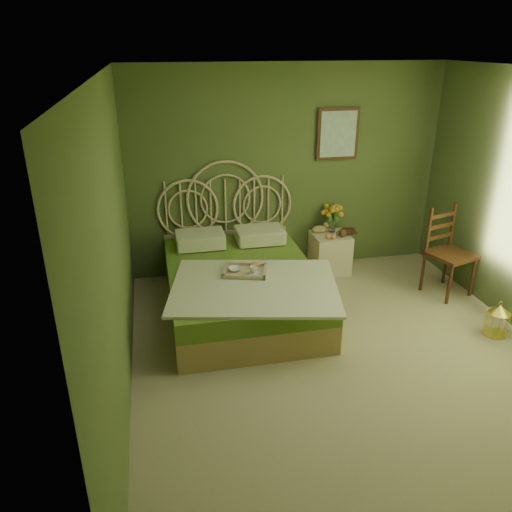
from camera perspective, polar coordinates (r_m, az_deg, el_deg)
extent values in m
plane|color=tan|center=(4.96, 10.14, -11.70)|extent=(4.50, 4.50, 0.00)
plane|color=silver|center=(4.08, 12.87, 19.76)|extent=(4.50, 4.50, 0.00)
plane|color=#576535|center=(6.38, 3.55, 9.60)|extent=(4.00, 0.00, 4.00)
plane|color=#576535|center=(4.04, -15.85, 0.32)|extent=(0.00, 4.50, 4.50)
cube|color=#3D1A10|center=(6.46, 9.34, 13.60)|extent=(0.54, 0.03, 0.64)
cube|color=silver|center=(6.45, 9.39, 13.57)|extent=(0.46, 0.01, 0.56)
cube|color=tan|center=(5.62, -1.66, -4.89)|extent=(1.58, 2.10, 0.32)
cube|color=olive|center=(5.50, -1.69, -2.48)|extent=(1.58, 2.10, 0.21)
cube|color=beige|center=(5.04, -0.18, -3.51)|extent=(1.88, 1.58, 0.03)
cube|color=beige|center=(6.04, -6.41, 1.91)|extent=(0.58, 0.42, 0.17)
cube|color=beige|center=(6.15, 0.43, 2.44)|extent=(0.58, 0.42, 0.17)
cube|color=beige|center=(5.30, -1.25, -2.02)|extent=(0.53, 0.46, 0.04)
ellipsoid|color=#B77A38|center=(5.38, -0.18, -1.02)|extent=(0.12, 0.07, 0.05)
cube|color=beige|center=(6.63, 8.43, 0.38)|extent=(0.46, 0.46, 0.51)
cylinder|color=silver|center=(6.62, 8.66, 3.53)|extent=(0.10, 0.10, 0.18)
ellipsoid|color=tan|center=(6.55, 7.25, 3.05)|extent=(0.21, 0.11, 0.10)
sphere|color=#E69559|center=(6.37, 8.22, 2.23)|extent=(0.07, 0.07, 0.07)
sphere|color=#E69559|center=(6.37, 8.82, 2.21)|extent=(0.07, 0.07, 0.07)
cube|color=#3D1A10|center=(6.30, 21.36, 0.12)|extent=(0.59, 0.59, 0.04)
cylinder|color=#3D1A10|center=(6.15, 20.42, -2.89)|extent=(0.04, 0.04, 0.50)
cylinder|color=#3D1A10|center=(6.36, 23.49, -2.50)|extent=(0.04, 0.04, 0.50)
cylinder|color=#3D1A10|center=(6.45, 18.61, -1.37)|extent=(0.04, 0.04, 0.50)
cylinder|color=#3D1A10|center=(6.66, 21.60, -1.04)|extent=(0.04, 0.04, 0.50)
cube|color=#3D1A10|center=(6.36, 20.78, 3.12)|extent=(0.39, 0.17, 0.56)
cylinder|color=gold|center=(5.83, 25.57, -8.01)|extent=(0.23, 0.23, 0.01)
cylinder|color=gold|center=(5.77, 25.78, -6.97)|extent=(0.23, 0.23, 0.25)
cone|color=gold|center=(5.70, 26.08, -5.46)|extent=(0.23, 0.23, 0.09)
imported|color=#381E0F|center=(6.61, 9.98, 2.68)|extent=(0.18, 0.22, 0.02)
imported|color=#472819|center=(6.60, 9.99, 2.84)|extent=(0.20, 0.24, 0.02)
imported|color=white|center=(5.31, -2.42, -1.52)|extent=(0.15, 0.15, 0.03)
imported|color=white|center=(5.23, -0.28, -1.62)|extent=(0.10, 0.10, 0.08)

